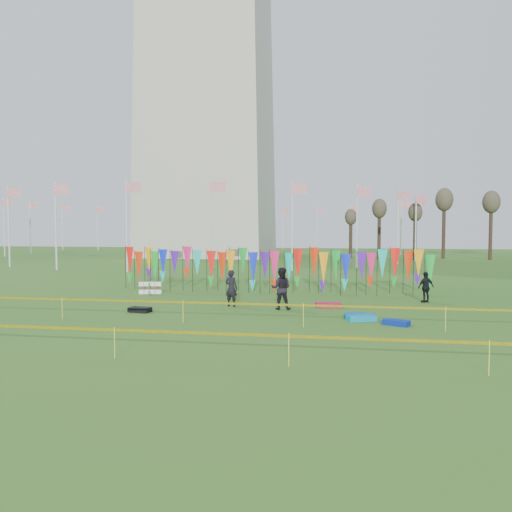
% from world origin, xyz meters
% --- Properties ---
extents(ground, '(160.00, 160.00, 0.00)m').
position_xyz_m(ground, '(0.00, 0.00, 0.00)').
color(ground, '#265718').
rests_on(ground, ground).
extents(flagpole_ring, '(57.40, 56.16, 8.00)m').
position_xyz_m(flagpole_ring, '(-14.00, 48.00, 4.00)').
color(flagpole_ring, silver).
rests_on(flagpole_ring, ground).
extents(banner_row, '(18.64, 0.64, 2.49)m').
position_xyz_m(banner_row, '(0.28, 7.99, 1.60)').
color(banner_row, black).
rests_on(banner_row, ground).
extents(caution_tape_near, '(26.00, 0.02, 0.90)m').
position_xyz_m(caution_tape_near, '(-0.22, -2.06, 0.78)').
color(caution_tape_near, yellow).
rests_on(caution_tape_near, ground).
extents(caution_tape_far, '(26.00, 0.02, 0.90)m').
position_xyz_m(caution_tape_far, '(-0.22, -7.57, 0.78)').
color(caution_tape_far, yellow).
rests_on(caution_tape_far, ground).
extents(box_kite, '(0.64, 0.64, 0.71)m').
position_xyz_m(box_kite, '(-6.40, 6.06, 0.36)').
color(box_kite, red).
rests_on(box_kite, ground).
extents(person_left, '(0.75, 0.63, 1.75)m').
position_xyz_m(person_left, '(-0.89, 2.45, 0.87)').
color(person_left, black).
rests_on(person_left, ground).
extents(person_mid, '(0.94, 0.59, 1.93)m').
position_xyz_m(person_mid, '(1.55, 1.95, 0.96)').
color(person_mid, black).
rests_on(person_mid, ground).
extents(person_right, '(1.05, 0.90, 1.55)m').
position_xyz_m(person_right, '(8.48, 5.29, 0.78)').
color(person_right, black).
rests_on(person_right, ground).
extents(kite_bag_turquoise, '(1.26, 0.93, 0.23)m').
position_xyz_m(kite_bag_turquoise, '(5.07, -0.42, 0.11)').
color(kite_bag_turquoise, '#0D8CC5').
rests_on(kite_bag_turquoise, ground).
extents(kite_bag_blue, '(1.09, 0.89, 0.20)m').
position_xyz_m(kite_bag_blue, '(6.35, -1.12, 0.10)').
color(kite_bag_blue, '#09259D').
rests_on(kite_bag_blue, ground).
extents(kite_bag_red, '(1.27, 0.76, 0.22)m').
position_xyz_m(kite_bag_red, '(3.69, 2.86, 0.11)').
color(kite_bag_red, '#C40D3C').
rests_on(kite_bag_red, ground).
extents(kite_bag_black, '(1.00, 0.66, 0.22)m').
position_xyz_m(kite_bag_black, '(-4.53, 0.12, 0.11)').
color(kite_bag_black, black).
rests_on(kite_bag_black, ground).
extents(kite_bag_teal, '(1.23, 0.74, 0.22)m').
position_xyz_m(kite_bag_teal, '(5.00, 0.10, 0.11)').
color(kite_bag_teal, '#0B5BA2').
rests_on(kite_bag_teal, ground).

